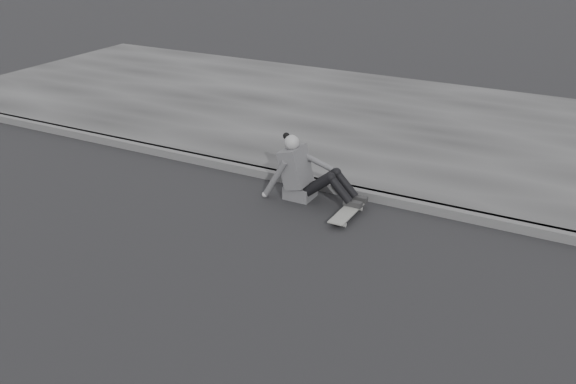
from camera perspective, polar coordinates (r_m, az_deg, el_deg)
name	(u,v)px	position (r m, az deg, el deg)	size (l,w,h in m)	color
ground	(521,368)	(5.98, 20.01, -14.47)	(80.00, 80.00, 0.00)	black
curb	(562,235)	(8.16, 23.16, -3.56)	(24.00, 0.16, 0.12)	#4B4B4B
skateboard	(348,212)	(8.07, 5.32, -1.80)	(0.20, 0.78, 0.09)	gray
seated_woman	(305,174)	(8.43, 1.48, 1.65)	(1.38, 0.46, 0.88)	#47474A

